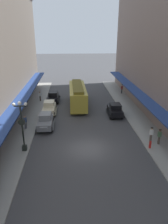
{
  "coord_description": "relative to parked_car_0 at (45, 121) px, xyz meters",
  "views": [
    {
      "loc": [
        -1.68,
        -18.88,
        11.35
      ],
      "look_at": [
        0.0,
        6.0,
        1.8
      ],
      "focal_mm": 33.84,
      "sensor_mm": 36.0,
      "label": 1
    }
  ],
  "objects": [
    {
      "name": "ground_plane",
      "position": [
        4.86,
        -5.55,
        -0.94
      ],
      "size": [
        200.0,
        200.0,
        0.0
      ],
      "primitive_type": "plane",
      "color": "#424244"
    },
    {
      "name": "sidewalk_left",
      "position": [
        -2.64,
        -5.55,
        -0.87
      ],
      "size": [
        3.0,
        60.0,
        0.15
      ],
      "primitive_type": "cube",
      "color": "#99968E",
      "rests_on": "ground"
    },
    {
      "name": "sidewalk_right",
      "position": [
        12.36,
        -5.55,
        -0.87
      ],
      "size": [
        3.0,
        60.0,
        0.15
      ],
      "primitive_type": "cube",
      "color": "#99968E",
      "rests_on": "ground"
    },
    {
      "name": "parked_car_0",
      "position": [
        0.0,
        0.0,
        0.0
      ],
      "size": [
        2.16,
        4.27,
        1.84
      ],
      "color": "slate",
      "rests_on": "ground"
    },
    {
      "name": "parked_car_1",
      "position": [
        9.49,
        3.43,
        0.0
      ],
      "size": [
        2.2,
        4.28,
        1.84
      ],
      "color": "black",
      "rests_on": "ground"
    },
    {
      "name": "parked_car_2",
      "position": [
        0.3,
        10.38,
        0.0
      ],
      "size": [
        2.29,
        4.31,
        1.84
      ],
      "color": "black",
      "rests_on": "ground"
    },
    {
      "name": "parked_car_3",
      "position": [
        0.05,
        4.89,
        0.0
      ],
      "size": [
        2.19,
        4.28,
        1.84
      ],
      "color": "beige",
      "rests_on": "ground"
    },
    {
      "name": "streetcar",
      "position": [
        4.35,
        8.07,
        0.96
      ],
      "size": [
        2.58,
        9.62,
        3.46
      ],
      "color": "gold",
      "rests_on": "ground"
    },
    {
      "name": "lamp_post_with_clock",
      "position": [
        -1.54,
        -5.55,
        2.04
      ],
      "size": [
        1.42,
        0.44,
        5.16
      ],
      "color": "black",
      "rests_on": "sidewalk_left"
    },
    {
      "name": "fire_hydrant",
      "position": [
        11.21,
        -6.0,
        -0.38
      ],
      "size": [
        0.24,
        0.24,
        0.82
      ],
      "color": "#B21E19",
      "rests_on": "sidewalk_right"
    },
    {
      "name": "pedestrian_0",
      "position": [
        11.73,
        -4.73,
        0.07
      ],
      "size": [
        0.36,
        0.28,
        1.67
      ],
      "color": "#4C4238",
      "rests_on": "sidewalk_right"
    },
    {
      "name": "pedestrian_1",
      "position": [
        13.08,
        14.36,
        0.07
      ],
      "size": [
        0.36,
        0.28,
        1.67
      ],
      "color": "#2D2D33",
      "rests_on": "sidewalk_right"
    },
    {
      "name": "pedestrian_3",
      "position": [
        -1.99,
        10.66,
        0.05
      ],
      "size": [
        0.36,
        0.24,
        1.64
      ],
      "color": "#4C4238",
      "rests_on": "sidewalk_left"
    },
    {
      "name": "pedestrian_4",
      "position": [
        -2.4,
        -0.37,
        0.05
      ],
      "size": [
        0.36,
        0.24,
        1.64
      ],
      "color": "slate",
      "rests_on": "sidewalk_left"
    },
    {
      "name": "pedestrian_5",
      "position": [
        12.42,
        -5.24,
        0.07
      ],
      "size": [
        0.36,
        0.28,
        1.67
      ],
      "color": "#4C4238",
      "rests_on": "sidewalk_right"
    }
  ]
}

